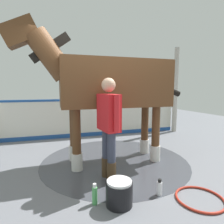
# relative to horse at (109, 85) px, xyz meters

# --- Properties ---
(ground_plane) EXTENTS (16.00, 16.00, 0.02)m
(ground_plane) POSITION_rel_horse_xyz_m (0.19, -0.14, -1.55)
(ground_plane) COLOR slate
(wet_patch) EXTENTS (2.96, 2.96, 0.00)m
(wet_patch) POSITION_rel_horse_xyz_m (0.01, 0.12, -1.54)
(wet_patch) COLOR #42444C
(wet_patch) RESTS_ON ground
(barrier_wall) EXTENTS (0.57, 5.45, 1.16)m
(barrier_wall) POSITION_rel_horse_xyz_m (-2.12, 0.31, -1.00)
(barrier_wall) COLOR silver
(barrier_wall) RESTS_ON ground
(roof_post_far) EXTENTS (0.16, 0.16, 2.81)m
(roof_post_far) POSITION_rel_horse_xyz_m (-1.69, 3.06, -0.13)
(roof_post_far) COLOR #B7B2A8
(roof_post_far) RESTS_ON ground
(horse) EXTENTS (1.07, 3.47, 2.68)m
(horse) POSITION_rel_horse_xyz_m (0.00, 0.00, 0.00)
(horse) COLOR brown
(horse) RESTS_ON ground
(handler) EXTENTS (0.66, 0.25, 1.64)m
(handler) POSITION_rel_horse_xyz_m (0.71, -0.27, -0.59)
(handler) COLOR #47331E
(handler) RESTS_ON ground
(wash_bucket) EXTENTS (0.34, 0.34, 0.33)m
(wash_bucket) POSITION_rel_horse_xyz_m (1.42, -0.40, -1.38)
(wash_bucket) COLOR black
(wash_bucket) RESTS_ON ground
(bottle_shampoo) EXTENTS (0.07, 0.07, 0.23)m
(bottle_shampoo) POSITION_rel_horse_xyz_m (1.42, 0.21, -1.43)
(bottle_shampoo) COLOR white
(bottle_shampoo) RESTS_ON ground
(bottle_spray) EXTENTS (0.07, 0.07, 0.28)m
(bottle_spray) POSITION_rel_horse_xyz_m (1.28, -0.69, -1.41)
(bottle_spray) COLOR #4CA559
(bottle_spray) RESTS_ON ground
(hose_coil) EXTENTS (0.64, 0.64, 0.03)m
(hose_coil) POSITION_rel_horse_xyz_m (1.72, 0.65, -1.52)
(hose_coil) COLOR #B72D1E
(hose_coil) RESTS_ON ground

